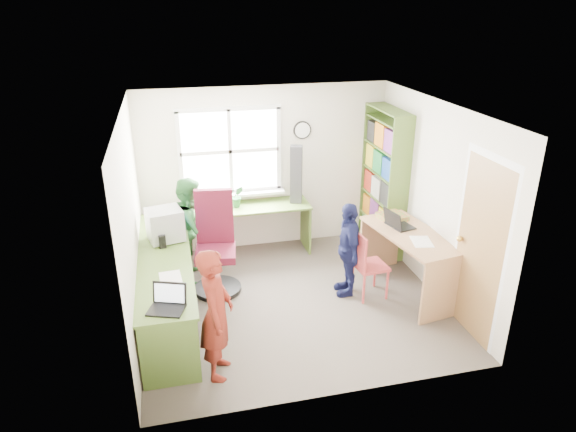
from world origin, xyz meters
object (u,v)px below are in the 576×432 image
object	(u,v)px
laptop_left	(168,303)
person_navy	(348,249)
l_desk	(185,294)
right_desk	(410,250)
laptop_right	(397,223)
person_red	(216,314)
wooden_chair	(366,262)
potted_plant	(237,196)
person_green	(192,229)
bookshelf	(384,184)
crt_monitor	(165,225)
swivel_chair	(216,249)
cd_tower	(296,174)

from	to	relation	value
laptop_left	person_navy	xyz separation A→B (m)	(2.20, 1.05, -0.19)
l_desk	right_desk	size ratio (longest dim) A/B	1.95
laptop_right	person_red	bearing A→B (deg)	104.16
wooden_chair	person_red	xyz separation A→B (m)	(-1.95, -1.03, 0.21)
wooden_chair	potted_plant	xyz separation A→B (m)	(-1.37, 1.52, 0.43)
potted_plant	person_navy	xyz separation A→B (m)	(1.18, -1.38, -0.29)
wooden_chair	potted_plant	distance (m)	2.09
potted_plant	person_green	xyz separation A→B (m)	(-0.68, -0.50, -0.21)
laptop_right	person_green	world-z (taller)	person_green
potted_plant	person_navy	size ratio (longest dim) A/B	0.26
bookshelf	person_navy	xyz separation A→B (m)	(-0.93, -1.13, -0.39)
right_desk	person_green	xyz separation A→B (m)	(-2.62, 1.05, 0.10)
laptop_right	person_red	size ratio (longest dim) A/B	0.29
bookshelf	crt_monitor	world-z (taller)	bookshelf
person_navy	l_desk	bearing A→B (deg)	-73.85
l_desk	crt_monitor	size ratio (longest dim) A/B	6.19
l_desk	person_green	distance (m)	1.26
right_desk	person_navy	distance (m)	0.78
crt_monitor	laptop_left	world-z (taller)	crt_monitor
potted_plant	bookshelf	bearing A→B (deg)	-6.80
potted_plant	person_green	world-z (taller)	person_green
person_navy	potted_plant	bearing A→B (deg)	-132.92
laptop_right	person_green	size ratio (longest dim) A/B	0.29
l_desk	bookshelf	xyz separation A→B (m)	(2.96, 1.47, 0.55)
wooden_chair	person_green	size ratio (longest dim) A/B	0.63
potted_plant	laptop_left	bearing A→B (deg)	-112.84
laptop_left	crt_monitor	bearing A→B (deg)	109.37
swivel_chair	laptop_left	size ratio (longest dim) A/B	3.20
l_desk	laptop_left	size ratio (longest dim) A/B	7.24
l_desk	wooden_chair	xyz separation A→B (m)	(2.22, 0.20, 0.02)
cd_tower	person_green	distance (m)	1.68
laptop_right	potted_plant	distance (m)	2.27
potted_plant	l_desk	bearing A→B (deg)	-116.34
right_desk	wooden_chair	world-z (taller)	wooden_chair
right_desk	potted_plant	bearing A→B (deg)	132.19
l_desk	person_green	world-z (taller)	person_green
right_desk	laptop_left	bearing A→B (deg)	-172.71
right_desk	potted_plant	size ratio (longest dim) A/B	4.81
wooden_chair	cd_tower	xyz separation A→B (m)	(-0.51, 1.52, 0.70)
swivel_chair	person_red	distance (m)	1.68
cd_tower	crt_monitor	bearing A→B (deg)	-136.21
swivel_chair	crt_monitor	distance (m)	0.71
swivel_chair	laptop_left	world-z (taller)	swivel_chair
person_navy	bookshelf	bearing A→B (deg)	147.25
potted_plant	person_green	distance (m)	0.87
wooden_chair	laptop_right	xyz separation A→B (m)	(0.47, 0.20, 0.40)
right_desk	cd_tower	bearing A→B (deg)	115.89
laptop_left	cd_tower	size ratio (longest dim) A/B	0.48
bookshelf	wooden_chair	distance (m)	1.56
right_desk	person_red	distance (m)	2.72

